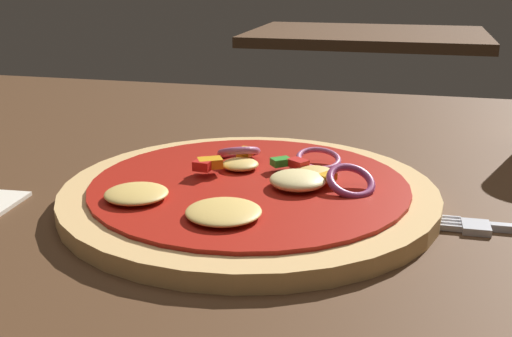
{
  "coord_description": "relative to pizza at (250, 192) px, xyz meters",
  "views": [
    {
      "loc": [
        0.12,
        -0.4,
        0.19
      ],
      "look_at": [
        0.01,
        0.03,
        0.05
      ],
      "focal_mm": 43.63,
      "sensor_mm": 36.0,
      "label": 1
    }
  ],
  "objects": [
    {
      "name": "dining_table",
      "position": [
        -0.01,
        -0.01,
        -0.02
      ],
      "size": [
        1.39,
        0.91,
        0.03
      ],
      "color": "#4C301C",
      "rests_on": "ground"
    },
    {
      "name": "pizza",
      "position": [
        0.0,
        0.0,
        0.0
      ],
      "size": [
        0.28,
        0.28,
        0.03
      ],
      "color": "tan",
      "rests_on": "dining_table"
    },
    {
      "name": "background_table",
      "position": [
        -0.02,
        1.29,
        -0.02
      ],
      "size": [
        0.62,
        0.45,
        0.03
      ],
      "color": "#4C301C",
      "rests_on": "ground"
    }
  ]
}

